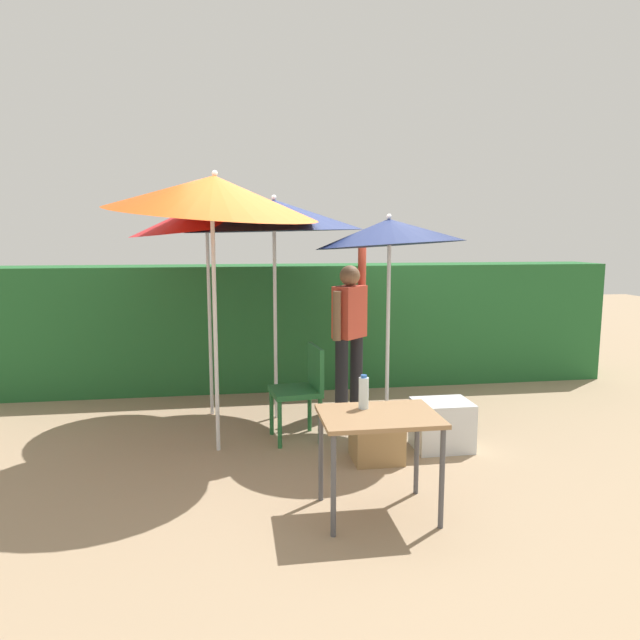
# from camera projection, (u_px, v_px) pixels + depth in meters

# --- Properties ---
(ground_plane) EXTENTS (24.00, 24.00, 0.00)m
(ground_plane) POSITION_uv_depth(u_px,v_px,m) (325.00, 439.00, 5.47)
(ground_plane) COLOR #9E8466
(hedge_row) EXTENTS (8.00, 0.70, 1.55)m
(hedge_row) POSITION_uv_depth(u_px,v_px,m) (299.00, 325.00, 7.38)
(hedge_row) COLOR #23602D
(hedge_row) RESTS_ON ground_plane
(umbrella_rainbow) EXTENTS (1.84, 1.84, 2.56)m
(umbrella_rainbow) POSITION_uv_depth(u_px,v_px,m) (213.00, 195.00, 4.88)
(umbrella_rainbow) COLOR silver
(umbrella_rainbow) RESTS_ON ground_plane
(umbrella_orange) EXTENTS (1.42, 1.41, 2.14)m
(umbrella_orange) POSITION_uv_depth(u_px,v_px,m) (389.00, 233.00, 5.38)
(umbrella_orange) COLOR silver
(umbrella_orange) RESTS_ON ground_plane
(umbrella_yellow) EXTENTS (1.82, 1.81, 2.32)m
(umbrella_yellow) POSITION_uv_depth(u_px,v_px,m) (274.00, 216.00, 5.81)
(umbrella_yellow) COLOR silver
(umbrella_yellow) RESTS_ON ground_plane
(umbrella_navy) EXTENTS (1.63, 1.61, 2.36)m
(umbrella_navy) POSITION_uv_depth(u_px,v_px,m) (207.00, 216.00, 5.92)
(umbrella_navy) COLOR silver
(umbrella_navy) RESTS_ON ground_plane
(person_vendor) EXTENTS (0.46, 0.44, 1.88)m
(person_vendor) POSITION_uv_depth(u_px,v_px,m) (350.00, 327.00, 6.23)
(person_vendor) COLOR black
(person_vendor) RESTS_ON ground_plane
(chair_plastic) EXTENTS (0.49, 0.49, 0.89)m
(chair_plastic) POSITION_uv_depth(u_px,v_px,m) (303.00, 386.00, 5.41)
(chair_plastic) COLOR #236633
(chair_plastic) RESTS_ON ground_plane
(cooler_box) EXTENTS (0.50, 0.40, 0.44)m
(cooler_box) POSITION_uv_depth(u_px,v_px,m) (442.00, 425.00, 5.20)
(cooler_box) COLOR silver
(cooler_box) RESTS_ON ground_plane
(crate_cardboard) EXTENTS (0.42, 0.38, 0.35)m
(crate_cardboard) POSITION_uv_depth(u_px,v_px,m) (377.00, 440.00, 4.94)
(crate_cardboard) COLOR #9E7A4C
(crate_cardboard) RESTS_ON ground_plane
(folding_table) EXTENTS (0.80, 0.60, 0.71)m
(folding_table) POSITION_uv_depth(u_px,v_px,m) (379.00, 426.00, 3.92)
(folding_table) COLOR #4C4C51
(folding_table) RESTS_ON ground_plane
(bottle_water) EXTENTS (0.07, 0.07, 0.24)m
(bottle_water) POSITION_uv_depth(u_px,v_px,m) (364.00, 393.00, 4.02)
(bottle_water) COLOR silver
(bottle_water) RESTS_ON folding_table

